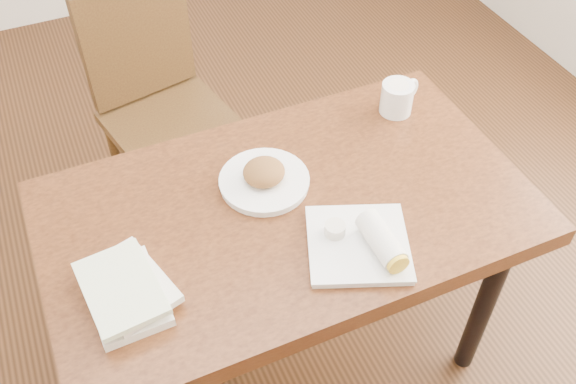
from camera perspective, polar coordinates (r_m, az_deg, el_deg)
name	(u,v)px	position (r m, az deg, el deg)	size (l,w,h in m)	color
ground	(288,352)	(2.29, 0.00, -14.03)	(4.00, 5.00, 0.01)	#472814
table	(288,227)	(1.74, 0.00, -3.09)	(1.27, 0.74, 0.75)	brown
chair_far	(159,97)	(2.38, -11.41, 8.30)	(0.50, 0.50, 0.95)	#4A3415
plate_scone	(264,178)	(1.71, -2.13, 1.26)	(0.24, 0.24, 0.08)	white
coffee_mug	(398,97)	(1.96, 9.75, 8.34)	(0.14, 0.10, 0.10)	white
plate_burrito	(365,243)	(1.57, 6.86, -4.51)	(0.32, 0.32, 0.08)	white
book_stack	(126,290)	(1.51, -14.24, -8.46)	(0.21, 0.26, 0.06)	white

